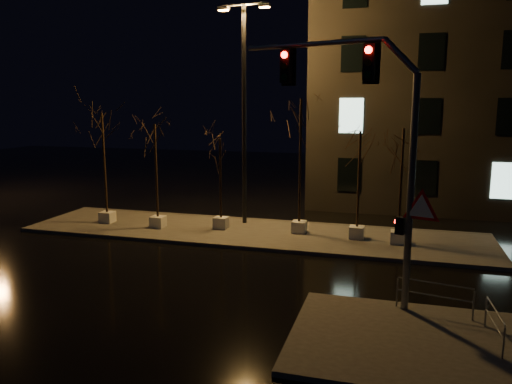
% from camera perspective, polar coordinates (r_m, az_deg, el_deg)
% --- Properties ---
extents(ground, '(90.00, 90.00, 0.00)m').
position_cam_1_polar(ground, '(18.53, -5.83, -9.44)').
color(ground, black).
rests_on(ground, ground).
extents(median, '(22.00, 5.00, 0.15)m').
position_cam_1_polar(median, '(23.94, -0.54, -4.66)').
color(median, '#42403B').
rests_on(median, ground).
extents(sidewalk_corner, '(7.00, 5.00, 0.15)m').
position_cam_1_polar(sidewalk_corner, '(14.14, 18.92, -16.11)').
color(sidewalk_corner, '#42403B').
rests_on(sidewalk_corner, ground).
extents(tree_0, '(1.80, 1.80, 5.71)m').
position_cam_1_polar(tree_0, '(26.14, -17.08, 5.95)').
color(tree_0, silver).
rests_on(tree_0, median).
extents(tree_1, '(1.80, 1.80, 5.19)m').
position_cam_1_polar(tree_1, '(24.49, -11.43, 5.02)').
color(tree_1, silver).
rests_on(tree_1, median).
extents(tree_2, '(1.80, 1.80, 4.51)m').
position_cam_1_polar(tree_2, '(23.92, -4.12, 3.83)').
color(tree_2, silver).
rests_on(tree_2, median).
extents(tree_3, '(1.80, 1.80, 6.40)m').
position_cam_1_polar(tree_3, '(23.01, 5.12, 7.14)').
color(tree_3, silver).
rests_on(tree_3, median).
extents(tree_4, '(1.80, 1.80, 4.97)m').
position_cam_1_polar(tree_4, '(22.47, 11.75, 4.13)').
color(tree_4, silver).
rests_on(tree_4, median).
extents(tree_5, '(1.80, 1.80, 5.13)m').
position_cam_1_polar(tree_5, '(22.04, 16.39, 4.13)').
color(tree_5, silver).
rests_on(tree_5, median).
extents(traffic_signal_mast, '(6.20, 2.02, 7.90)m').
position_cam_1_polar(traffic_signal_mast, '(15.11, 12.89, 6.63)').
color(traffic_signal_mast, slate).
rests_on(traffic_signal_mast, sidewalk_corner).
extents(streetlight_main, '(2.68, 0.58, 10.71)m').
position_cam_1_polar(streetlight_main, '(24.86, -1.37, 10.45)').
color(streetlight_main, black).
rests_on(streetlight_main, median).
extents(guard_rail_a, '(2.12, 0.48, 0.93)m').
position_cam_1_polar(guard_rail_a, '(15.64, 19.72, -10.82)').
color(guard_rail_a, slate).
rests_on(guard_rail_a, sidewalk_corner).
extents(guard_rail_b, '(0.16, 1.85, 0.88)m').
position_cam_1_polar(guard_rail_b, '(14.49, 25.62, -13.14)').
color(guard_rail_b, slate).
rests_on(guard_rail_b, sidewalk_corner).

